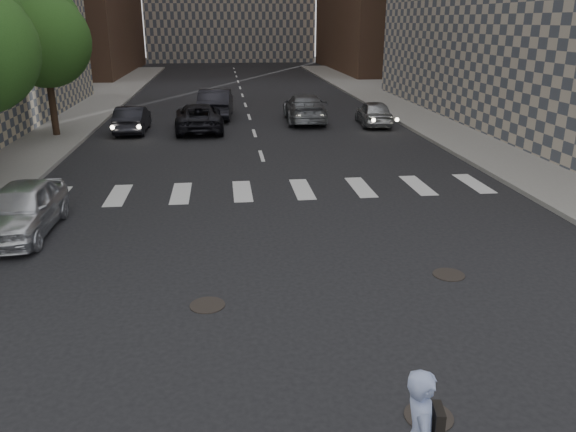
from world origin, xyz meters
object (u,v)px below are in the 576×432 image
traffic_car_c (199,117)px  traffic_car_e (216,103)px  traffic_car_a (132,119)px  silver_sedan (22,209)px  tree_c (45,36)px  traffic_car_b (305,108)px  traffic_car_d (374,113)px

traffic_car_c → traffic_car_e: 4.09m
traffic_car_e → traffic_car_a: bearing=47.7°
silver_sedan → traffic_car_e: bearing=75.5°
tree_c → traffic_car_a: bearing=14.2°
silver_sedan → traffic_car_e: (4.97, 18.22, 0.14)m
traffic_car_c → traffic_car_e: bearing=-104.9°
traffic_car_a → traffic_car_b: 9.23m
tree_c → traffic_car_c: (6.70, 0.87, -3.96)m
traffic_car_d → traffic_car_e: size_ratio=0.78×
tree_c → traffic_car_d: tree_c is taller
tree_c → silver_sedan: bearing=-79.0°
traffic_car_e → tree_c: bearing=36.5°
traffic_car_b → traffic_car_d: (3.53, -1.45, -0.09)m
silver_sedan → traffic_car_b: bearing=59.5°
traffic_car_a → tree_c: bearing=14.0°
tree_c → silver_sedan: 14.17m
traffic_car_c → traffic_car_e: size_ratio=0.99×
traffic_car_a → traffic_car_c: size_ratio=0.81×
silver_sedan → traffic_car_c: (4.12, 14.22, 0.01)m
silver_sedan → traffic_car_b: traffic_car_b is taller
silver_sedan → traffic_car_d: (13.37, 14.76, -0.02)m
traffic_car_c → traffic_car_b: bearing=-163.5°
traffic_car_b → traffic_car_e: size_ratio=1.04×
traffic_car_b → silver_sedan: bearing=61.2°
traffic_car_b → traffic_car_c: bearing=21.6°
traffic_car_d → traffic_car_e: traffic_car_e is taller
traffic_car_d → silver_sedan: bearing=52.4°
tree_c → traffic_car_b: size_ratio=1.26×
traffic_car_a → traffic_car_c: (3.29, 0.00, 0.03)m
silver_sedan → traffic_car_a: size_ratio=1.00×
silver_sedan → traffic_car_e: traffic_car_e is taller
traffic_car_b → traffic_car_c: traffic_car_b is taller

